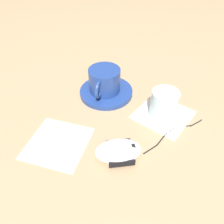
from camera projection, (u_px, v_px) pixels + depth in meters
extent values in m
plane|color=#9E7F5B|center=(129.00, 113.00, 0.60)|extent=(3.00, 3.00, 0.00)
cylinder|color=navy|center=(106.00, 92.00, 0.66)|extent=(0.16, 0.16, 0.01)
cylinder|color=navy|center=(105.00, 80.00, 0.63)|extent=(0.09, 0.09, 0.07)
torus|color=navy|center=(99.00, 89.00, 0.59)|extent=(0.01, 0.05, 0.05)
ellipsoid|color=silver|center=(120.00, 151.00, 0.48)|extent=(0.12, 0.10, 0.04)
cylinder|color=black|center=(133.00, 147.00, 0.48)|extent=(0.01, 0.01, 0.01)
cube|color=black|center=(118.00, 142.00, 0.50)|extent=(0.05, 0.02, 0.02)
cube|color=black|center=(122.00, 164.00, 0.46)|extent=(0.05, 0.02, 0.02)
cylinder|color=black|center=(150.00, 149.00, 0.51)|extent=(0.03, 0.03, 0.00)
cylinder|color=black|center=(161.00, 140.00, 0.53)|extent=(0.02, 0.04, 0.00)
cylinder|color=black|center=(170.00, 131.00, 0.55)|extent=(0.03, 0.03, 0.00)
cylinder|color=black|center=(183.00, 126.00, 0.56)|extent=(0.04, 0.02, 0.00)
cylinder|color=black|center=(196.00, 122.00, 0.57)|extent=(0.03, 0.03, 0.00)
sphere|color=black|center=(144.00, 153.00, 0.50)|extent=(0.00, 0.00, 0.00)
sphere|color=black|center=(157.00, 145.00, 0.51)|extent=(0.00, 0.00, 0.00)
sphere|color=black|center=(165.00, 135.00, 0.54)|extent=(0.00, 0.00, 0.00)
sphere|color=black|center=(175.00, 127.00, 0.56)|extent=(0.00, 0.00, 0.00)
sphere|color=black|center=(190.00, 125.00, 0.56)|extent=(0.00, 0.00, 0.00)
sphere|color=black|center=(201.00, 119.00, 0.58)|extent=(0.00, 0.00, 0.00)
cube|color=silver|center=(163.00, 114.00, 0.59)|extent=(0.18, 0.18, 0.00)
cylinder|color=silver|center=(164.00, 104.00, 0.56)|extent=(0.07, 0.07, 0.08)
cube|color=white|center=(58.00, 143.00, 0.52)|extent=(0.14, 0.14, 0.00)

